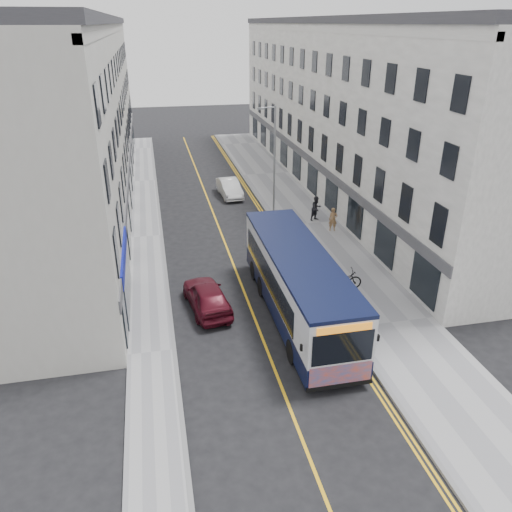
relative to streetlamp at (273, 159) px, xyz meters
name	(u,v)px	position (x,y,z in m)	size (l,w,h in m)	color
ground	(257,326)	(-4.17, -14.00, -4.38)	(140.00, 140.00, 0.00)	black
pavement_east	(308,224)	(2.08, -2.00, -4.32)	(4.50, 64.00, 0.12)	#979699
pavement_west	(147,237)	(-9.17, -2.00, -4.32)	(2.00, 64.00, 0.12)	#979699
kerb_east	(277,226)	(-0.17, -2.00, -4.32)	(0.18, 64.00, 0.13)	slate
kerb_west	(162,236)	(-8.17, -2.00, -4.32)	(0.18, 64.00, 0.13)	slate
road_centre_line	(221,232)	(-4.17, -2.00, -4.38)	(0.12, 64.00, 0.01)	#F2AF15
road_dbl_yellow_inner	(271,228)	(-0.62, -2.00, -4.38)	(0.10, 64.00, 0.01)	#F2AF15
road_dbl_yellow_outer	(273,228)	(-0.42, -2.00, -4.38)	(0.10, 64.00, 0.01)	#F2AF15
terrace_east	(339,109)	(7.33, 7.00, 2.12)	(6.00, 46.00, 13.00)	white
terrace_west	(83,118)	(-13.17, 7.00, 2.12)	(6.00, 46.00, 13.00)	beige
streetlamp	(273,159)	(0.00, 0.00, 0.00)	(1.32, 0.18, 8.00)	gray
city_bus	(298,282)	(-2.11, -13.53, -2.52)	(2.73, 11.73, 3.41)	black
bicycle	(342,280)	(0.95, -11.65, -3.70)	(0.74, 2.13, 1.12)	black
pedestrian_near	(333,219)	(3.34, -3.64, -3.46)	(0.59, 0.39, 1.61)	olive
pedestrian_far	(316,208)	(2.85, -1.51, -3.37)	(0.86, 0.67, 1.78)	black
car_white	(230,188)	(-2.29, 5.60, -3.68)	(1.48, 4.23, 1.40)	silver
car_maroon	(207,296)	(-6.30, -11.97, -3.64)	(1.76, 4.36, 1.49)	#4C0C18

